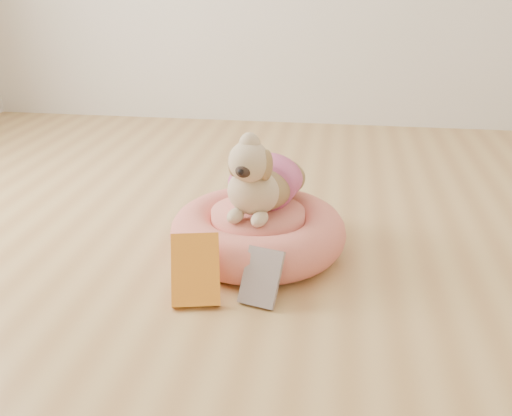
# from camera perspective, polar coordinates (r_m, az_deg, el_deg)

# --- Properties ---
(floor) EXTENTS (4.50, 4.50, 0.00)m
(floor) POSITION_cam_1_polar(r_m,az_deg,el_deg) (1.96, -7.41, -7.40)
(floor) COLOR #B5854B
(floor) RESTS_ON ground
(pet_bed) EXTENTS (0.65, 0.65, 0.17)m
(pet_bed) POSITION_cam_1_polar(r_m,az_deg,el_deg) (2.11, 0.20, -2.39)
(pet_bed) COLOR #D66653
(pet_bed) RESTS_ON floor
(dog) EXTENTS (0.38, 0.49, 0.32)m
(dog) POSITION_cam_1_polar(r_m,az_deg,el_deg) (2.04, 0.55, 4.15)
(dog) COLOR brown
(dog) RESTS_ON pet_bed
(book_yellow) EXTENTS (0.18, 0.18, 0.21)m
(book_yellow) POSITION_cam_1_polar(r_m,az_deg,el_deg) (1.81, -6.07, -6.16)
(book_yellow) COLOR yellow
(book_yellow) RESTS_ON floor
(book_white) EXTENTS (0.15, 0.14, 0.16)m
(book_white) POSITION_cam_1_polar(r_m,az_deg,el_deg) (1.80, 0.54, -6.94)
(book_white) COLOR white
(book_white) RESTS_ON floor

